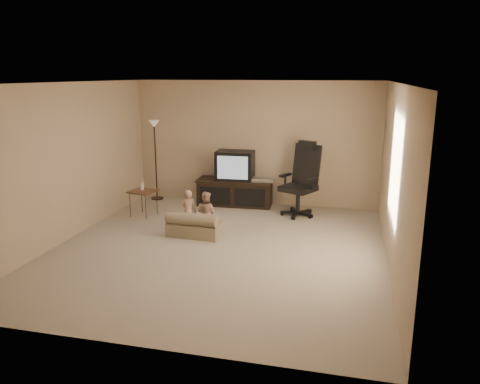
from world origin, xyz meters
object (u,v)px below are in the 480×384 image
object	(u,v)px
child_sofa	(194,226)
toddler_left	(188,212)
office_chair	(301,189)
side_table	(143,191)
tv_stand	(235,183)
toddler_right	(206,212)
floor_lamp	(155,142)

from	to	relation	value
child_sofa	toddler_left	bearing A→B (deg)	139.11
office_chair	child_sofa	distance (m)	2.29
toddler_left	side_table	bearing A→B (deg)	-41.86
tv_stand	toddler_right	world-z (taller)	tv_stand
floor_lamp	child_sofa	world-z (taller)	floor_lamp
tv_stand	side_table	bearing A→B (deg)	-145.04
child_sofa	toddler_left	world-z (taller)	toddler_left
floor_lamp	toddler_left	world-z (taller)	floor_lamp
office_chair	child_sofa	xyz separation A→B (m)	(-1.58, -1.63, -0.33)
toddler_left	office_chair	bearing A→B (deg)	-148.35
side_table	child_sofa	bearing A→B (deg)	-33.66
office_chair	toddler_left	bearing A→B (deg)	-112.01
side_table	child_sofa	world-z (taller)	side_table
child_sofa	toddler_left	xyz separation A→B (m)	(-0.14, 0.13, 0.20)
child_sofa	tv_stand	bearing A→B (deg)	86.58
office_chair	side_table	bearing A→B (deg)	-138.32
tv_stand	child_sofa	world-z (taller)	tv_stand
toddler_right	floor_lamp	bearing A→B (deg)	-31.36
side_table	floor_lamp	size ratio (longest dim) A/B	0.40
office_chair	child_sofa	world-z (taller)	office_chair
tv_stand	office_chair	size ratio (longest dim) A/B	1.13
tv_stand	side_table	world-z (taller)	tv_stand
tv_stand	office_chair	distance (m)	1.43
floor_lamp	toddler_left	xyz separation A→B (m)	(1.41, -1.95, -0.85)
office_chair	floor_lamp	size ratio (longest dim) A/B	0.83
office_chair	floor_lamp	world-z (taller)	floor_lamp
floor_lamp	toddler_left	size ratio (longest dim) A/B	2.24
child_sofa	floor_lamp	bearing A→B (deg)	129.09
floor_lamp	toddler_left	bearing A→B (deg)	-53.98
floor_lamp	toddler_right	xyz separation A→B (m)	(1.70, -1.88, -0.87)
tv_stand	child_sofa	bearing A→B (deg)	-98.15
floor_lamp	child_sofa	bearing A→B (deg)	-53.19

